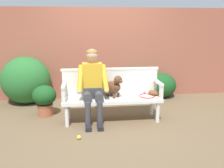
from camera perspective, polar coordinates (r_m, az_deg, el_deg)
The scene contains 15 objects.
ground_plane at distance 4.49m, azimuth 0.00°, elevation -8.52°, with size 40.00×40.00×0.00m, color brown.
brick_garden_fence at distance 5.81m, azimuth -1.99°, elevation 7.30°, with size 8.00×0.30×2.09m, color #9E5642.
hedge_bush_far_right at distance 5.90m, azimuth 11.47°, elevation -0.28°, with size 0.73×0.65×0.59m, color #194C1E.
hedge_bush_mid_right at distance 5.63m, azimuth -19.70°, elevation 0.84°, with size 1.06×0.92×1.04m, color #286B2D.
hedge_bush_mid_left at distance 5.70m, azimuth 5.20°, elevation 0.19°, with size 0.79×0.58×0.73m, color #337538.
garden_bench at distance 4.36m, azimuth 0.00°, elevation -3.92°, with size 1.76×0.49×0.44m.
bench_backrest at distance 4.48m, azimuth -0.34°, elevation 0.71°, with size 1.80×0.06×0.50m.
bench_armrest_left_end at distance 4.18m, azimuth -11.36°, elevation -1.28°, with size 0.06×0.49×0.28m.
bench_armrest_right_end at distance 4.38m, azimuth 11.12°, elevation -0.57°, with size 0.06×0.49×0.28m.
person_seated at distance 4.23m, azimuth -4.61°, elevation 0.15°, with size 0.56×0.65×1.31m.
dog_on_bench at distance 4.31m, azimuth 0.52°, elevation -0.51°, with size 0.33×0.39×0.41m.
tennis_racket at distance 4.47m, azimuth 8.16°, elevation -2.70°, with size 0.29×0.56×0.03m.
baseball_glove at distance 4.54m, azimuth 9.89°, elevation -2.06°, with size 0.22×0.17×0.09m, color brown.
tennis_ball at distance 3.81m, azimuth -7.81°, elevation -12.37°, with size 0.07×0.07×0.07m, color #CCDB33.
potted_plant at distance 4.77m, azimuth -15.67°, elevation -3.26°, with size 0.45×0.45×0.59m.
Camera 1 is at (-0.51, -4.12, 1.71)m, focal length 38.68 mm.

